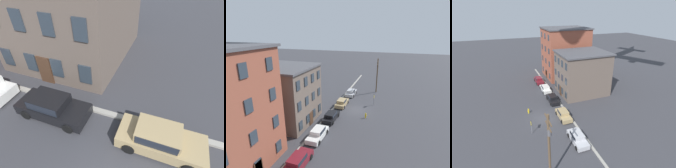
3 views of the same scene
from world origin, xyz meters
TOP-DOWN VIEW (x-y plane):
  - kerb_strip at (0.00, 4.50)m, footprint 56.00×0.36m
  - car_black at (-5.34, 3.35)m, footprint 4.40×1.92m
  - car_tan at (1.10, 3.34)m, footprint 4.40×1.92m

SIDE VIEW (x-z plane):
  - kerb_strip at x=0.00m, z-range 0.00..0.16m
  - car_black at x=-5.34m, z-range 0.03..1.46m
  - car_tan at x=1.10m, z-range 0.03..1.46m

